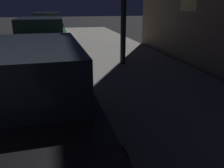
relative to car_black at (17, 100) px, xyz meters
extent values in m
cube|color=black|center=(0.00, 0.03, -0.13)|extent=(1.98, 4.48, 0.64)
cube|color=#1E2328|center=(0.00, -0.09, 0.45)|extent=(1.69, 2.11, 0.56)
cylinder|color=black|center=(0.89, 1.43, -0.37)|extent=(0.24, 0.67, 0.66)
cube|color=#19592D|center=(0.00, 5.85, -0.13)|extent=(1.79, 4.47, 0.64)
cube|color=#1E2328|center=(0.00, 5.93, 0.45)|extent=(1.56, 2.12, 0.56)
cylinder|color=black|center=(-0.88, 7.24, -0.37)|extent=(0.22, 0.66, 0.66)
cylinder|color=black|center=(0.90, 7.23, -0.37)|extent=(0.22, 0.66, 0.66)
cylinder|color=black|center=(-0.90, 4.48, -0.37)|extent=(0.22, 0.66, 0.66)
cylinder|color=black|center=(0.88, 4.47, -0.37)|extent=(0.22, 0.66, 0.66)
cube|color=silver|center=(0.00, 12.64, -0.13)|extent=(1.86, 4.56, 0.64)
cube|color=#1E2328|center=(0.00, 12.54, 0.45)|extent=(1.61, 2.10, 0.56)
cylinder|color=black|center=(-0.88, 14.06, -0.37)|extent=(0.23, 0.66, 0.66)
cylinder|color=black|center=(0.93, 14.03, -0.37)|extent=(0.23, 0.66, 0.66)
cylinder|color=black|center=(-0.93, 11.26, -0.37)|extent=(0.23, 0.66, 0.66)
cylinder|color=black|center=(0.87, 11.23, -0.37)|extent=(0.23, 0.66, 0.66)
camera|label=1|loc=(0.58, -2.94, 1.16)|focal=36.80mm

